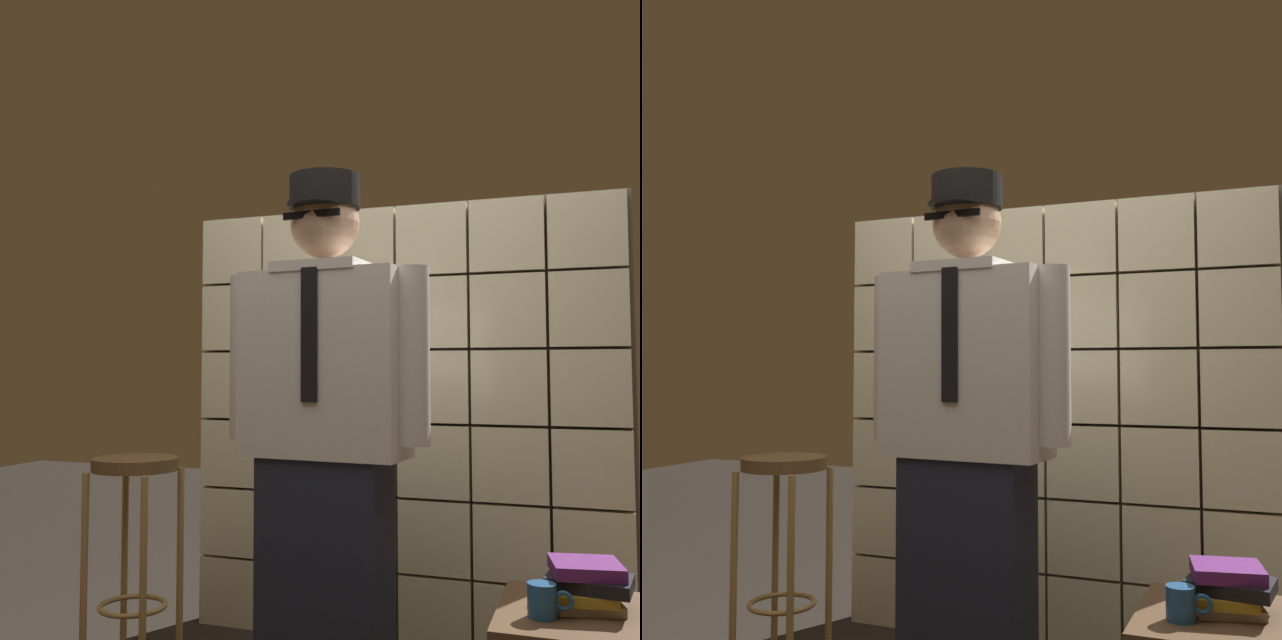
% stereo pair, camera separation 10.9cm
% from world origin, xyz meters
% --- Properties ---
extents(glass_block_wall, '(1.93, 0.10, 1.93)m').
position_xyz_m(glass_block_wall, '(0.00, 1.19, 0.95)').
color(glass_block_wall, beige).
rests_on(glass_block_wall, ground).
extents(standing_person, '(0.74, 0.33, 1.84)m').
position_xyz_m(standing_person, '(-0.05, 0.37, 0.96)').
color(standing_person, '#1E2333').
rests_on(standing_person, ground).
extents(bar_stool, '(0.34, 0.34, 0.83)m').
position_xyz_m(bar_stool, '(-0.92, 0.56, 0.61)').
color(bar_stool, brown).
rests_on(bar_stool, ground).
extents(side_table, '(0.52, 0.52, 0.48)m').
position_xyz_m(side_table, '(0.79, 0.30, 0.42)').
color(side_table, '#513823').
rests_on(side_table, ground).
extents(book_stack, '(0.25, 0.23, 0.13)m').
position_xyz_m(book_stack, '(0.77, 0.33, 0.55)').
color(book_stack, gray).
rests_on(book_stack, side_table).
extents(coffee_mug, '(0.13, 0.08, 0.09)m').
position_xyz_m(coffee_mug, '(0.66, 0.21, 0.53)').
color(coffee_mug, navy).
rests_on(coffee_mug, side_table).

